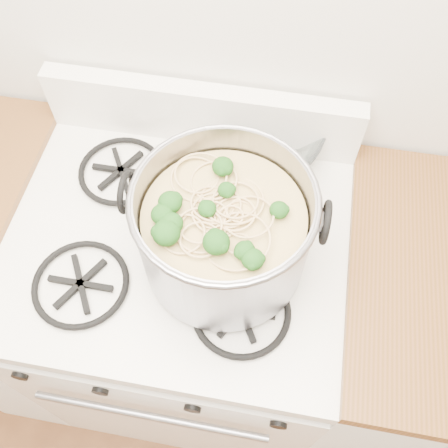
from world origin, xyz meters
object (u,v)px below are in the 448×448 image
spatula (245,212)px  gas_range (189,314)px  glass_bowl (271,144)px  stock_pot (224,231)px

spatula → gas_range: bearing=-130.9°
spatula → glass_bowl: (0.03, 0.21, 0.00)m
gas_range → stock_pot: bearing=-17.5°
stock_pot → spatula: size_ratio=1.21×
stock_pot → glass_bowl: 0.33m
stock_pot → spatula: bearing=76.2°
glass_bowl → spatula: bearing=-99.2°
gas_range → glass_bowl: bearing=57.9°
stock_pot → spatula: 0.15m
spatula → glass_bowl: size_ratio=3.20×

